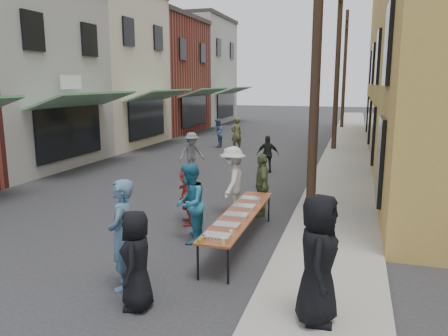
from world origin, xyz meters
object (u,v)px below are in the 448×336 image
Objects in this scene: utility_pole_mid at (338,64)px; guest_front_c at (190,203)px; utility_pole_near at (317,46)px; server at (318,259)px; catering_tray_sausage at (217,237)px; guest_front_a at (136,260)px; utility_pole_far at (345,71)px; serving_table at (240,215)px.

guest_front_c is at bearing -99.04° from utility_pole_mid.
utility_pole_near reaches higher than server.
catering_tray_sausage is 1.68m from guest_front_a.
utility_pole_far is 2.25× the size of serving_table.
guest_front_c reaches higher than guest_front_a.
utility_pole_near is at bearing 133.70° from guest_front_c.
catering_tray_sausage is 0.27× the size of guest_front_c.
utility_pole_near is 4.95× the size of guest_front_c.
guest_front_a is 3.04m from guest_front_c.
utility_pole_near and utility_pole_mid have the same top height.
utility_pole_near is 4.99m from serving_table.
catering_tray_sausage is at bearing 57.52° from server.
guest_front_a is at bearing -109.23° from utility_pole_near.
guest_front_c is at bearing -128.00° from utility_pole_near.
utility_pole_mid is 18.59m from guest_front_a.
utility_pole_mid is 18.19m from server.
utility_pole_near is at bearing -90.00° from utility_pole_mid.
utility_pole_mid is 5.54× the size of guest_front_a.
serving_table is 2.46× the size of guest_front_a.
server is at bearing 80.13° from guest_front_a.
catering_tray_sausage is at bearing -90.00° from serving_table.
utility_pole_far is 4.64× the size of server.
serving_table is 8.00× the size of catering_tray_sausage.
guest_front_c is (-0.27, 3.02, 0.10)m from guest_front_a.
utility_pole_far reaches higher than catering_tray_sausage.
utility_pole_mid is 4.95× the size of guest_front_c.
catering_tray_sausage is at bearing -94.29° from utility_pole_mid.
utility_pole_near is 1.00× the size of utility_pole_far.
guest_front_c is (-1.15, 1.59, 0.12)m from catering_tray_sausage.
catering_tray_sausage is (-1.25, -16.65, -3.71)m from utility_pole_mid.
serving_table is 3.45m from server.
serving_table is at bearing -112.59° from utility_pole_near.
utility_pole_far reaches higher than guest_front_c.
utility_pole_mid is (0.00, 12.00, 0.00)m from utility_pole_near.
serving_table is 2.06× the size of server.
catering_tray_sausage is at bearing 27.60° from guest_front_c.
utility_pole_near is 2.25× the size of serving_table.
utility_pole_near is at bearing 145.85° from guest_front_a.
utility_pole_mid is at bearing -90.00° from utility_pole_far.
utility_pole_near is at bearing 5.85° from server.
guest_front_c reaches higher than serving_table.
server is (1.93, -2.84, 0.36)m from serving_table.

